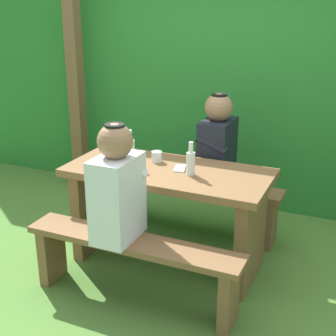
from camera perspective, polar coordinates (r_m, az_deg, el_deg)
name	(u,v)px	position (r m, az deg, el deg)	size (l,w,h in m)	color
ground_plane	(168,260)	(3.58, 0.00, -10.95)	(12.00, 12.00, 0.00)	#4E7C33
hedge_backdrop	(239,77)	(4.69, 8.42, 10.65)	(6.40, 0.94, 2.19)	#27772C
pergola_post_left	(76,86)	(4.69, -10.88, 9.52)	(0.12, 0.12, 2.03)	brown
picnic_table	(168,200)	(3.35, 0.00, -3.77)	(1.40, 0.64, 0.72)	brown
bench_near	(133,258)	(3.01, -4.21, -10.59)	(1.40, 0.24, 0.44)	brown
bench_far	(195,195)	(3.88, 3.22, -3.24)	(1.40, 0.24, 0.44)	brown
person_white_shirt	(117,187)	(2.85, -6.06, -2.26)	(0.25, 0.35, 0.72)	silver
person_black_coat	(217,144)	(3.66, 5.89, 2.85)	(0.25, 0.35, 0.72)	black
drinking_glass	(157,157)	(3.40, -1.35, 1.36)	(0.08, 0.08, 0.08)	silver
bottle_left	(191,162)	(3.14, 2.72, 0.72)	(0.06, 0.06, 0.23)	silver
bottle_right	(130,151)	(3.33, -4.54, 2.04)	(0.07, 0.07, 0.25)	silver
cell_phone	(180,168)	(3.27, 1.43, -0.04)	(0.07, 0.14, 0.01)	silver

